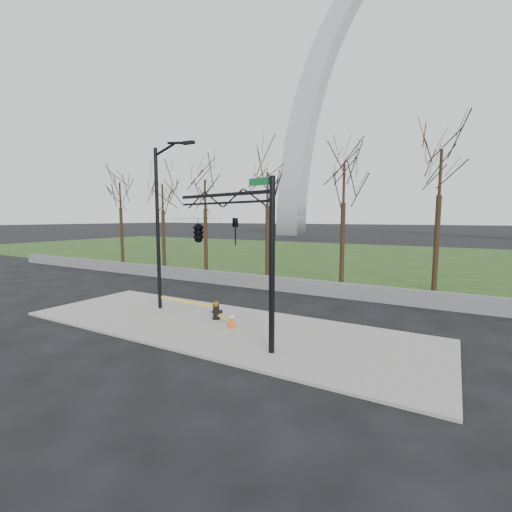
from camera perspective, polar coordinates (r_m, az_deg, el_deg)
The scene contains 11 objects.
ground at distance 15.30m, azimuth -6.33°, elevation -11.47°, with size 500.00×500.00×0.00m, color black.
sidewalk at distance 15.28m, azimuth -6.33°, elevation -11.29°, with size 18.00×6.00×0.10m, color gray.
grass_strip at distance 42.88m, azimuth 17.96°, elevation -0.22°, with size 120.00×40.00×0.06m, color #1C3C16.
guardrail at distance 21.96m, azimuth 6.07°, elevation -4.79°, with size 60.00×0.30×0.90m, color #59595B.
gateway_arch at distance 91.52m, azimuth 25.03°, elevation 23.42°, with size 66.00×6.00×65.00m, color #B8BBC0, non-canonical shape.
tree_row at distance 24.68m, azimuth 14.09°, elevation 6.55°, with size 49.85×4.00×9.70m.
fire_hydrant at distance 15.96m, azimuth -6.49°, elevation -8.84°, with size 0.54×0.35×0.87m.
traffic_cone at distance 14.81m, azimuth -3.98°, elevation -10.34°, with size 0.43×0.43×0.64m.
street_light at distance 17.77m, azimuth -15.28°, elevation 6.19°, with size 2.39×0.29×8.21m.
traffic_signal_mast at distance 13.80m, azimuth -7.51°, elevation 4.13°, with size 4.96×2.54×6.00m.
caution_tape at distance 16.61m, azimuth -9.78°, elevation -8.05°, with size 4.87×0.78×0.44m.
Camera 1 is at (8.61, -11.76, 4.65)m, focal length 24.47 mm.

